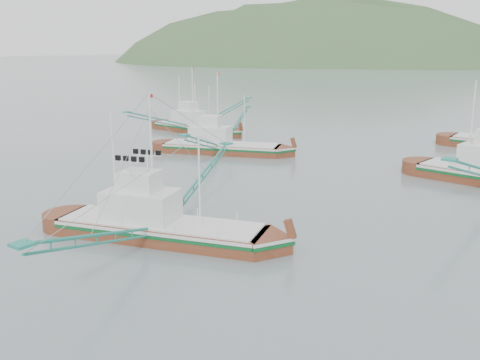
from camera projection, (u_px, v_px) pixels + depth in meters
The scene contains 5 objects.
ground at pixel (185, 249), 33.26m from camera, with size 1200.00×1200.00×0.00m, color slate.
main_boat at pixel (158, 210), 34.62m from camera, with size 14.40×24.62×10.21m.
bg_boat_left at pixel (221, 136), 62.60m from camera, with size 14.13×23.95×10.06m.
bg_boat_extra at pixel (194, 123), 78.09m from camera, with size 13.95×24.83×10.06m.
headland_left at pixel (311, 62), 419.33m from camera, with size 448.00×308.00×210.00m, color #385A2E.
Camera 1 is at (20.75, -23.56, 12.27)m, focal length 40.00 mm.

